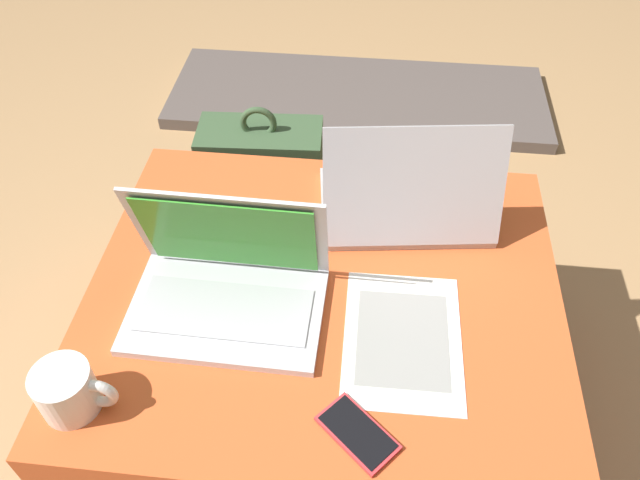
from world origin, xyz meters
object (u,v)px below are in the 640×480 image
paper_sheet (403,339)px  laptop_far (407,200)px  laptop_near (227,284)px  cell_phone (357,433)px  coffee_mug (69,391)px  backpack (265,192)px

paper_sheet → laptop_far: bearing=89.4°
laptop_far → paper_sheet: 0.32m
laptop_near → cell_phone: bearing=-42.6°
paper_sheet → coffee_mug: (-0.53, -0.19, 0.04)m
laptop_near → coffee_mug: (-0.21, -0.24, -0.01)m
coffee_mug → cell_phone: bearing=-0.3°
cell_phone → paper_sheet: bearing=21.6°
backpack → paper_sheet: 0.74m
laptop_far → paper_sheet: laptop_far is taller
cell_phone → coffee_mug: 0.47m
coffee_mug → paper_sheet: bearing=19.5°
cell_phone → paper_sheet: cell_phone is taller
cell_phone → backpack: 0.88m
cell_phone → laptop_far: bearing=33.8°
cell_phone → coffee_mug: size_ratio=1.07×
laptop_far → backpack: laptop_far is taller
laptop_near → backpack: 0.62m
laptop_near → coffee_mug: size_ratio=2.69×
cell_phone → backpack: backpack is taller
laptop_near → laptop_far: bearing=39.9°
coffee_mug → laptop_far: bearing=43.4°
laptop_near → paper_sheet: 0.33m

